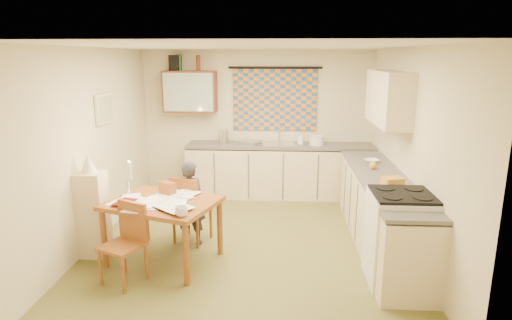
# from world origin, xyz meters

# --- Properties ---
(floor) EXTENTS (4.00, 4.50, 0.02)m
(floor) POSITION_xyz_m (0.00, 0.00, -0.01)
(floor) COLOR brown
(floor) RESTS_ON ground
(ceiling) EXTENTS (4.00, 4.50, 0.02)m
(ceiling) POSITION_xyz_m (0.00, 0.00, 2.51)
(ceiling) COLOR white
(ceiling) RESTS_ON floor
(wall_back) EXTENTS (4.00, 0.02, 2.50)m
(wall_back) POSITION_xyz_m (0.00, 2.26, 1.25)
(wall_back) COLOR beige
(wall_back) RESTS_ON floor
(wall_front) EXTENTS (4.00, 0.02, 2.50)m
(wall_front) POSITION_xyz_m (0.00, -2.26, 1.25)
(wall_front) COLOR beige
(wall_front) RESTS_ON floor
(wall_left) EXTENTS (0.02, 4.50, 2.50)m
(wall_left) POSITION_xyz_m (-2.01, 0.00, 1.25)
(wall_left) COLOR beige
(wall_left) RESTS_ON floor
(wall_right) EXTENTS (0.02, 4.50, 2.50)m
(wall_right) POSITION_xyz_m (2.01, 0.00, 1.25)
(wall_right) COLOR beige
(wall_right) RESTS_ON floor
(window_blind) EXTENTS (1.45, 0.03, 1.05)m
(window_blind) POSITION_xyz_m (0.30, 2.22, 1.65)
(window_blind) COLOR #2B5982
(window_blind) RESTS_ON wall_back
(curtain_rod) EXTENTS (1.60, 0.04, 0.04)m
(curtain_rod) POSITION_xyz_m (0.30, 2.20, 2.20)
(curtain_rod) COLOR black
(curtain_rod) RESTS_ON wall_back
(wall_cabinet) EXTENTS (0.90, 0.34, 0.70)m
(wall_cabinet) POSITION_xyz_m (-1.15, 2.08, 1.80)
(wall_cabinet) COLOR #582716
(wall_cabinet) RESTS_ON wall_back
(wall_cabinet_glass) EXTENTS (0.84, 0.02, 0.64)m
(wall_cabinet_glass) POSITION_xyz_m (-1.15, 1.91, 1.80)
(wall_cabinet_glass) COLOR #99B2A5
(wall_cabinet_glass) RESTS_ON wall_back
(upper_cabinet_right) EXTENTS (0.34, 1.30, 0.70)m
(upper_cabinet_right) POSITION_xyz_m (1.83, 0.55, 1.85)
(upper_cabinet_right) COLOR beige
(upper_cabinet_right) RESTS_ON wall_right
(framed_print) EXTENTS (0.04, 0.50, 0.40)m
(framed_print) POSITION_xyz_m (-1.97, 0.40, 1.70)
(framed_print) COLOR beige
(framed_print) RESTS_ON wall_left
(print_canvas) EXTENTS (0.01, 0.42, 0.32)m
(print_canvas) POSITION_xyz_m (-1.95, 0.40, 1.70)
(print_canvas) COLOR beige
(print_canvas) RESTS_ON wall_left
(counter_back) EXTENTS (3.30, 0.62, 0.92)m
(counter_back) POSITION_xyz_m (0.46, 1.95, 0.45)
(counter_back) COLOR beige
(counter_back) RESTS_ON floor
(counter_right) EXTENTS (0.62, 2.95, 0.92)m
(counter_right) POSITION_xyz_m (1.70, -0.00, 0.45)
(counter_right) COLOR beige
(counter_right) RESTS_ON floor
(stove) EXTENTS (0.65, 0.65, 1.00)m
(stove) POSITION_xyz_m (1.70, -0.90, 0.50)
(stove) COLOR white
(stove) RESTS_ON floor
(sink) EXTENTS (0.59, 0.50, 0.10)m
(sink) POSITION_xyz_m (0.37, 1.95, 0.88)
(sink) COLOR silver
(sink) RESTS_ON counter_back
(tap) EXTENTS (0.04, 0.04, 0.28)m
(tap) POSITION_xyz_m (0.39, 2.13, 1.06)
(tap) COLOR silver
(tap) RESTS_ON counter_back
(dish_rack) EXTENTS (0.44, 0.42, 0.06)m
(dish_rack) POSITION_xyz_m (-0.12, 1.95, 0.95)
(dish_rack) COLOR silver
(dish_rack) RESTS_ON counter_back
(kettle) EXTENTS (0.22, 0.22, 0.24)m
(kettle) POSITION_xyz_m (-0.57, 1.95, 1.04)
(kettle) COLOR silver
(kettle) RESTS_ON counter_back
(mixing_bowl) EXTENTS (0.30, 0.30, 0.16)m
(mixing_bowl) POSITION_xyz_m (1.02, 1.95, 1.00)
(mixing_bowl) COLOR white
(mixing_bowl) RESTS_ON counter_back
(soap_bottle) EXTENTS (0.15, 0.15, 0.20)m
(soap_bottle) POSITION_xyz_m (0.76, 2.00, 1.02)
(soap_bottle) COLOR white
(soap_bottle) RESTS_ON counter_back
(bowl) EXTENTS (0.32, 0.32, 0.05)m
(bowl) POSITION_xyz_m (1.70, 0.73, 0.94)
(bowl) COLOR white
(bowl) RESTS_ON counter_right
(orange_bag) EXTENTS (0.26, 0.22, 0.12)m
(orange_bag) POSITION_xyz_m (1.70, -0.46, 0.98)
(orange_bag) COLOR gold
(orange_bag) RESTS_ON counter_right
(fruit_orange) EXTENTS (0.10, 0.10, 0.10)m
(fruit_orange) POSITION_xyz_m (1.65, 0.37, 0.97)
(fruit_orange) COLOR gold
(fruit_orange) RESTS_ON counter_right
(speaker) EXTENTS (0.18, 0.22, 0.26)m
(speaker) POSITION_xyz_m (-1.39, 2.08, 2.28)
(speaker) COLOR black
(speaker) RESTS_ON wall_cabinet
(bottle_green) EXTENTS (0.09, 0.09, 0.26)m
(bottle_green) POSITION_xyz_m (-1.32, 2.08, 2.28)
(bottle_green) COLOR #195926
(bottle_green) RESTS_ON wall_cabinet
(bottle_brown) EXTENTS (0.08, 0.08, 0.26)m
(bottle_brown) POSITION_xyz_m (-0.99, 2.08, 2.28)
(bottle_brown) COLOR #582716
(bottle_brown) RESTS_ON wall_cabinet
(dining_table) EXTENTS (1.43, 1.24, 0.75)m
(dining_table) POSITION_xyz_m (-0.95, -0.59, 0.38)
(dining_table) COLOR brown
(dining_table) RESTS_ON floor
(chair_far) EXTENTS (0.52, 0.52, 0.90)m
(chair_far) POSITION_xyz_m (-0.74, -0.03, 0.28)
(chair_far) COLOR brown
(chair_far) RESTS_ON floor
(chair_near) EXTENTS (0.52, 0.52, 0.86)m
(chair_near) POSITION_xyz_m (-1.25, -1.10, 0.27)
(chair_near) COLOR brown
(chair_near) RESTS_ON floor
(person) EXTENTS (0.47, 0.37, 1.11)m
(person) POSITION_xyz_m (-0.74, -0.09, 0.56)
(person) COLOR black
(person) RESTS_ON floor
(shelf_stand) EXTENTS (0.32, 0.30, 1.05)m
(shelf_stand) POSITION_xyz_m (-1.84, -0.49, 0.53)
(shelf_stand) COLOR beige
(shelf_stand) RESTS_ON floor
(lampshade) EXTENTS (0.20, 0.20, 0.22)m
(lampshade) POSITION_xyz_m (-1.84, -0.49, 1.16)
(lampshade) COLOR beige
(lampshade) RESTS_ON shelf_stand
(letter_rack) EXTENTS (0.24, 0.21, 0.16)m
(letter_rack) POSITION_xyz_m (-0.95, -0.36, 0.83)
(letter_rack) COLOR brown
(letter_rack) RESTS_ON dining_table
(mug) EXTENTS (0.15, 0.15, 0.11)m
(mug) POSITION_xyz_m (-0.61, -1.06, 0.80)
(mug) COLOR white
(mug) RESTS_ON dining_table
(magazine) EXTENTS (0.31, 0.35, 0.03)m
(magazine) POSITION_xyz_m (-1.45, -0.69, 0.76)
(magazine) COLOR maroon
(magazine) RESTS_ON dining_table
(book) EXTENTS (0.44, 0.44, 0.02)m
(book) POSITION_xyz_m (-1.37, -0.58, 0.76)
(book) COLOR gold
(book) RESTS_ON dining_table
(orange_box) EXTENTS (0.13, 0.10, 0.04)m
(orange_box) POSITION_xyz_m (-1.33, -0.80, 0.77)
(orange_box) COLOR gold
(orange_box) RESTS_ON dining_table
(eyeglasses) EXTENTS (0.13, 0.10, 0.02)m
(eyeglasses) POSITION_xyz_m (-0.89, -0.90, 0.76)
(eyeglasses) COLOR black
(eyeglasses) RESTS_ON dining_table
(candle_holder) EXTENTS (0.08, 0.08, 0.18)m
(candle_holder) POSITION_xyz_m (-1.42, -0.39, 0.84)
(candle_holder) COLOR silver
(candle_holder) RESTS_ON dining_table
(candle) EXTENTS (0.03, 0.03, 0.22)m
(candle) POSITION_xyz_m (-1.39, -0.36, 1.04)
(candle) COLOR white
(candle) RESTS_ON dining_table
(candle_flame) EXTENTS (0.02, 0.02, 0.02)m
(candle_flame) POSITION_xyz_m (-1.40, -0.38, 1.16)
(candle_flame) COLOR #FFCC66
(candle_flame) RESTS_ON dining_table
(papers) EXTENTS (1.06, 0.93, 0.03)m
(papers) POSITION_xyz_m (-1.00, -0.60, 0.77)
(papers) COLOR white
(papers) RESTS_ON dining_table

